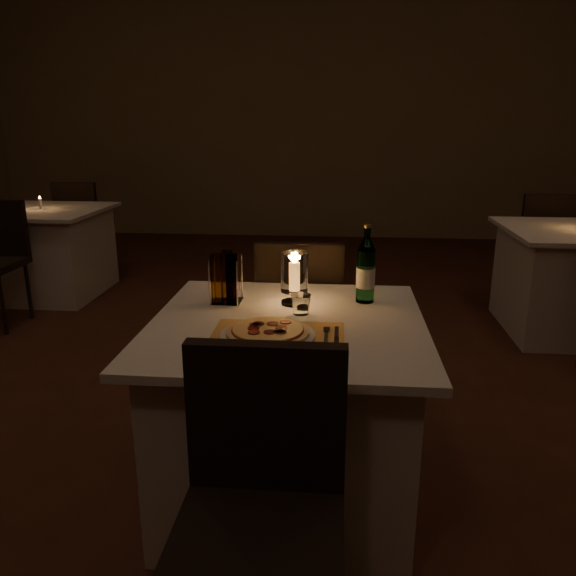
# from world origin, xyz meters

# --- Properties ---
(floor) EXTENTS (8.00, 10.00, 0.02)m
(floor) POSITION_xyz_m (0.00, 0.00, -0.01)
(floor) COLOR #4C2518
(floor) RESTS_ON ground
(wall_back) EXTENTS (8.00, 0.02, 3.00)m
(wall_back) POSITION_xyz_m (0.00, 5.01, 1.50)
(wall_back) COLOR #8D7752
(wall_back) RESTS_ON ground
(main_table) EXTENTS (1.00, 1.00, 0.74)m
(main_table) POSITION_xyz_m (0.24, -0.34, 0.37)
(main_table) COLOR silver
(main_table) RESTS_ON ground
(chair_near) EXTENTS (0.42, 0.42, 0.90)m
(chair_near) POSITION_xyz_m (0.24, -1.06, 0.55)
(chair_near) COLOR black
(chair_near) RESTS_ON ground
(chair_far) EXTENTS (0.42, 0.42, 0.90)m
(chair_far) POSITION_xyz_m (0.24, 0.37, 0.55)
(chair_far) COLOR black
(chair_far) RESTS_ON ground
(placemat) EXTENTS (0.45, 0.34, 0.00)m
(placemat) POSITION_xyz_m (0.22, -0.52, 0.74)
(placemat) COLOR #CC9046
(placemat) RESTS_ON main_table
(plate) EXTENTS (0.32, 0.32, 0.01)m
(plate) POSITION_xyz_m (0.19, -0.52, 0.75)
(plate) COLOR white
(plate) RESTS_ON placemat
(pizza) EXTENTS (0.28, 0.28, 0.02)m
(pizza) POSITION_xyz_m (0.19, -0.52, 0.77)
(pizza) COLOR #D8B77F
(pizza) RESTS_ON plate
(fork) EXTENTS (0.02, 0.18, 0.00)m
(fork) POSITION_xyz_m (0.38, -0.49, 0.75)
(fork) COLOR silver
(fork) RESTS_ON placemat
(knife) EXTENTS (0.02, 0.22, 0.01)m
(knife) POSITION_xyz_m (0.42, -0.55, 0.75)
(knife) COLOR black
(knife) RESTS_ON placemat
(tumbler) EXTENTS (0.08, 0.08, 0.08)m
(tumbler) POSITION_xyz_m (0.28, -0.26, 0.78)
(tumbler) COLOR white
(tumbler) RESTS_ON main_table
(water_bottle) EXTENTS (0.08, 0.08, 0.32)m
(water_bottle) POSITION_xyz_m (0.53, -0.08, 0.87)
(water_bottle) COLOR #56A064
(water_bottle) RESTS_ON main_table
(hurricane_candle) EXTENTS (0.11, 0.11, 0.21)m
(hurricane_candle) POSITION_xyz_m (0.24, -0.14, 0.86)
(hurricane_candle) COLOR white
(hurricane_candle) RESTS_ON main_table
(cruet_caddy) EXTENTS (0.12, 0.12, 0.21)m
(cruet_caddy) POSITION_xyz_m (-0.03, -0.15, 0.84)
(cruet_caddy) COLOR white
(cruet_caddy) RESTS_ON main_table
(neighbor_table_left) EXTENTS (1.00, 1.00, 0.74)m
(neighbor_table_left) POSITION_xyz_m (-2.07, 2.22, 0.37)
(neighbor_table_left) COLOR silver
(neighbor_table_left) RESTS_ON ground
(neighbor_chair_lb) EXTENTS (0.42, 0.42, 0.90)m
(neighbor_chair_lb) POSITION_xyz_m (-2.07, 2.93, 0.55)
(neighbor_chair_lb) COLOR black
(neighbor_chair_lb) RESTS_ON ground
(neighbor_candle_left) EXTENTS (0.03, 0.03, 0.11)m
(neighbor_candle_left) POSITION_xyz_m (-2.07, 2.22, 0.79)
(neighbor_candle_left) COLOR white
(neighbor_candle_left) RESTS_ON neighbor_table_left
(neighbor_table_right) EXTENTS (1.00, 1.00, 0.74)m
(neighbor_table_right) POSITION_xyz_m (2.07, 1.67, 0.37)
(neighbor_table_right) COLOR silver
(neighbor_table_right) RESTS_ON ground
(neighbor_chair_rb) EXTENTS (0.42, 0.42, 0.90)m
(neighbor_chair_rb) POSITION_xyz_m (2.07, 2.38, 0.55)
(neighbor_chair_rb) COLOR black
(neighbor_chair_rb) RESTS_ON ground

